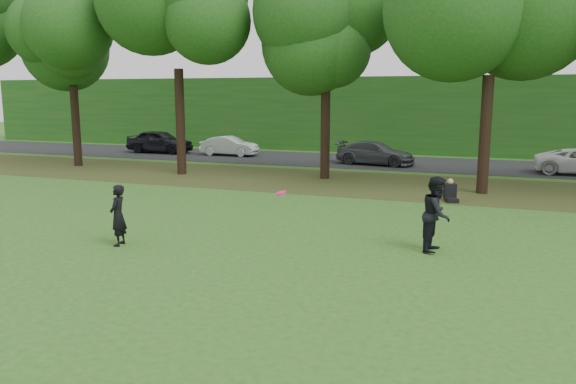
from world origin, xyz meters
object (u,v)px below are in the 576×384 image
(player_left, at_px, (118,215))
(player_right, at_px, (437,214))
(frisbee, at_px, (281,193))
(seated_person, at_px, (450,193))

(player_left, distance_m, player_right, 8.17)
(frisbee, height_order, seated_person, frisbee)
(player_left, bearing_deg, player_right, 93.79)
(player_left, distance_m, seated_person, 12.07)
(player_left, distance_m, frisbee, 4.33)
(player_left, relative_size, frisbee, 4.24)
(seated_person, bearing_deg, frisbee, -131.93)
(frisbee, bearing_deg, player_right, 20.48)
(player_right, bearing_deg, seated_person, 7.89)
(player_left, bearing_deg, frisbee, 90.48)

